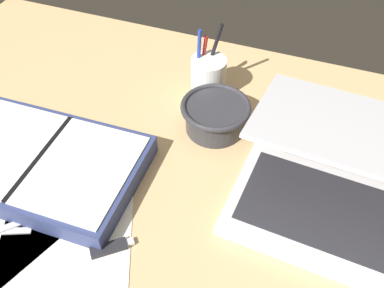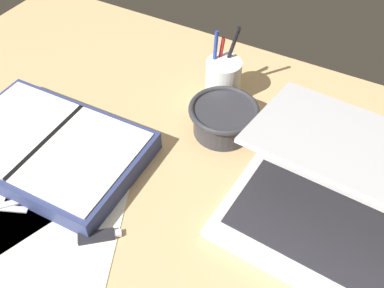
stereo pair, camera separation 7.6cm
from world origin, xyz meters
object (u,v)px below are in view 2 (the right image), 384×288
object	(u,v)px
laptop	(332,201)
planner	(49,148)
bowl	(223,118)
pen_cup	(222,78)

from	to	relation	value
laptop	planner	bearing A→B (deg)	-163.57
laptop	planner	distance (cm)	52.88
laptop	planner	xyz separation A→B (cm)	(-51.49, -11.66, -3.00)
bowl	planner	size ratio (longest dim) A/B	0.39
laptop	planner	size ratio (longest dim) A/B	0.94
pen_cup	laptop	bearing A→B (deg)	-34.51
bowl	pen_cup	distance (cm)	11.44
pen_cup	planner	size ratio (longest dim) A/B	0.46
laptop	bowl	size ratio (longest dim) A/B	2.44
bowl	laptop	bearing A→B (deg)	-23.35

